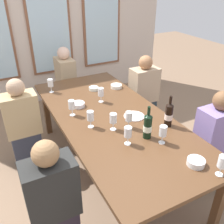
{
  "coord_description": "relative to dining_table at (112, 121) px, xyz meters",
  "views": [
    {
      "loc": [
        -1.06,
        -2.04,
        2.07
      ],
      "look_at": [
        0.0,
        -0.0,
        0.79
      ],
      "focal_mm": 40.16,
      "sensor_mm": 36.0,
      "label": 1
    }
  ],
  "objects": [
    {
      "name": "wine_glass_3",
      "position": [
        -0.1,
        -0.5,
        0.18
      ],
      "size": [
        0.07,
        0.07,
        0.17
      ],
      "color": "white",
      "rests_on": "dining_table"
    },
    {
      "name": "back_wall_with_windows",
      "position": [
        0.0,
        2.27,
        0.77
      ],
      "size": [
        4.3,
        0.1,
        2.9
      ],
      "color": "beige",
      "rests_on": "ground"
    },
    {
      "name": "wine_glass_7",
      "position": [
        0.18,
        -0.63,
        0.18
      ],
      "size": [
        0.07,
        0.07,
        0.17
      ],
      "color": "white",
      "rests_on": "dining_table"
    },
    {
      "name": "wine_glass_4",
      "position": [
        0.04,
        -0.27,
        0.18
      ],
      "size": [
        0.07,
        0.07,
        0.17
      ],
      "color": "white",
      "rests_on": "dining_table"
    },
    {
      "name": "wine_glass_8",
      "position": [
        -0.36,
        0.21,
        0.18
      ],
      "size": [
        0.07,
        0.07,
        0.17
      ],
      "color": "white",
      "rests_on": "dining_table"
    },
    {
      "name": "tasting_bowl_0",
      "position": [
        0.23,
        -0.99,
        0.09
      ],
      "size": [
        0.14,
        0.14,
        0.05
      ],
      "primitive_type": "cylinder",
      "color": "silver",
      "rests_on": "dining_table"
    },
    {
      "name": "seated_person_0",
      "position": [
        -0.84,
        -0.66,
        -0.15
      ],
      "size": [
        0.38,
        0.24,
        1.11
      ],
      "color": "#2C2330",
      "rests_on": "ground"
    },
    {
      "name": "wine_bottle_0",
      "position": [
        0.11,
        -0.5,
        0.18
      ],
      "size": [
        0.08,
        0.08,
        0.32
      ],
      "color": "black",
      "rests_on": "dining_table"
    },
    {
      "name": "ground_plane",
      "position": [
        0.0,
        0.0,
        -0.68
      ],
      "size": [
        12.0,
        12.0,
        0.0
      ],
      "primitive_type": "plane",
      "color": "#856850"
    },
    {
      "name": "seated_person_1",
      "position": [
        0.84,
        -0.65,
        -0.15
      ],
      "size": [
        0.38,
        0.24,
        1.11
      ],
      "color": "#273630",
      "rests_on": "ground"
    },
    {
      "name": "seated_person_2",
      "position": [
        -0.84,
        0.58,
        -0.15
      ],
      "size": [
        0.38,
        0.24,
        1.11
      ],
      "color": "#303543",
      "rests_on": "ground"
    },
    {
      "name": "seated_person_3",
      "position": [
        0.84,
        0.64,
        -0.15
      ],
      "size": [
        0.38,
        0.24,
        1.11
      ],
      "color": "#233038",
      "rests_on": "ground"
    },
    {
      "name": "tasting_bowl_1",
      "position": [
        0.1,
        0.71,
        0.08
      ],
      "size": [
        0.12,
        0.12,
        0.04
      ],
      "primitive_type": "cylinder",
      "color": "white",
      "rests_on": "dining_table"
    },
    {
      "name": "wine_glass_2",
      "position": [
        0.31,
        -1.15,
        0.18
      ],
      "size": [
        0.07,
        0.07,
        0.17
      ],
      "color": "white",
      "rests_on": "dining_table"
    },
    {
      "name": "dining_table",
      "position": [
        0.0,
        0.0,
        0.0
      ],
      "size": [
        1.1,
        2.46,
        0.74
      ],
      "color": "brown",
      "rests_on": "ground"
    },
    {
      "name": "wine_glass_5",
      "position": [
        0.04,
        0.36,
        0.18
      ],
      "size": [
        0.07,
        0.07,
        0.17
      ],
      "color": "white",
      "rests_on": "dining_table"
    },
    {
      "name": "wine_bottle_1",
      "position": [
        0.41,
        -0.42,
        0.19
      ],
      "size": [
        0.08,
        0.08,
        0.32
      ],
      "color": "black",
      "rests_on": "dining_table"
    },
    {
      "name": "wine_glass_1",
      "position": [
        -0.28,
        -0.09,
        0.18
      ],
      "size": [
        0.07,
        0.07,
        0.17
      ],
      "color": "white",
      "rests_on": "dining_table"
    },
    {
      "name": "white_plate_0",
      "position": [
        0.2,
        -0.12,
        0.07
      ],
      "size": [
        0.22,
        0.22,
        0.01
      ],
      "primitive_type": "cylinder",
      "color": "white",
      "rests_on": "dining_table"
    },
    {
      "name": "tasting_bowl_3",
      "position": [
        -0.24,
        0.37,
        0.09
      ],
      "size": [
        0.15,
        0.15,
        0.05
      ],
      "primitive_type": "cylinder",
      "color": "white",
      "rests_on": "dining_table"
    },
    {
      "name": "wine_glass_0",
      "position": [
        -0.11,
        -0.23,
        0.18
      ],
      "size": [
        0.07,
        0.07,
        0.17
      ],
      "color": "white",
      "rests_on": "dining_table"
    },
    {
      "name": "tasting_bowl_2",
      "position": [
        0.39,
        0.63,
        0.08
      ],
      "size": [
        0.15,
        0.15,
        0.04
      ],
      "primitive_type": "cylinder",
      "color": "white",
      "rests_on": "dining_table"
    },
    {
      "name": "wine_glass_6",
      "position": [
        -0.4,
        0.9,
        0.18
      ],
      "size": [
        0.07,
        0.07,
        0.17
      ],
      "color": "white",
      "rests_on": "dining_table"
    },
    {
      "name": "seated_person_4",
      "position": [
        0.0,
        1.58,
        -0.15
      ],
      "size": [
        0.24,
        0.38,
        1.11
      ],
      "color": "#363A3E",
      "rests_on": "ground"
    }
  ]
}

